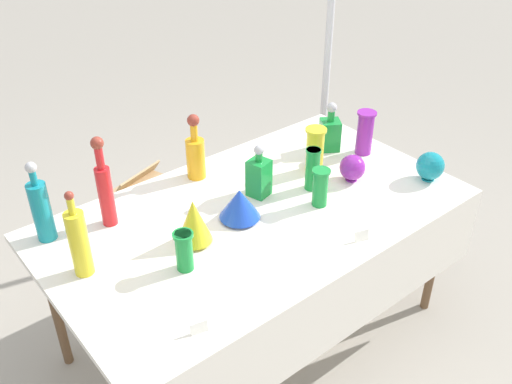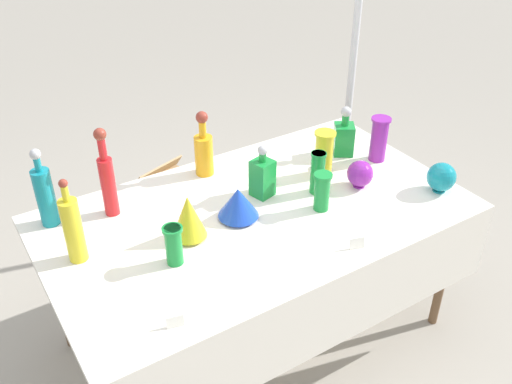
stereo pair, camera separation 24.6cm
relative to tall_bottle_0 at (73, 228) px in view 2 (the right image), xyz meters
The scene contains 21 objects.
ground_plane 1.19m from the tall_bottle_0, ahead, with size 40.00×40.00×0.00m, color #A0998C.
display_table 0.80m from the tall_bottle_0, 10.43° to the right, with size 1.85×1.07×0.76m.
tall_bottle_0 is the anchor object (origin of this frame).
tall_bottle_1 0.30m from the tall_bottle_0, 94.95° to the left, with size 0.08×0.08×0.36m.
tall_bottle_2 0.32m from the tall_bottle_0, 45.57° to the left, with size 0.06×0.06×0.41m.
tall_bottle_3 0.79m from the tall_bottle_0, 23.21° to the left, with size 0.09×0.09×0.33m.
square_decanter_0 1.42m from the tall_bottle_0, ahead, with size 0.14×0.14×0.26m.
square_decanter_1 0.86m from the tall_bottle_0, ahead, with size 0.11×0.11×0.26m.
slender_vase_0 1.20m from the tall_bottle_0, ahead, with size 0.10×0.10×0.23m.
slender_vase_1 0.39m from the tall_bottle_0, 35.78° to the right, with size 0.08×0.08×0.17m.
slender_vase_2 1.04m from the tall_bottle_0, 13.04° to the right, with size 0.08×0.08×0.18m.
slender_vase_3 1.53m from the tall_bottle_0, ahead, with size 0.10×0.10×0.23m.
slender_vase_4 1.09m from the tall_bottle_0, ahead, with size 0.07×0.07×0.21m.
fluted_vase_0 0.68m from the tall_bottle_0, ahead, with size 0.18×0.18×0.15m.
fluted_vase_1 0.45m from the tall_bottle_0, 14.34° to the right, with size 0.14×0.14×0.20m.
round_bowl_0 1.62m from the tall_bottle_0, 14.69° to the right, with size 0.13×0.13×0.14m.
round_bowl_1 1.30m from the tall_bottle_0, ahead, with size 0.12×0.12×0.13m.
price_tag_left 0.57m from the tall_bottle_0, 72.69° to the right, with size 0.06×0.01×0.04m, color white.
price_tag_center 1.11m from the tall_bottle_0, 28.87° to the right, with size 0.06×0.01×0.05m, color white.
cardboard_box_behind_left 1.48m from the tall_bottle_0, 51.46° to the left, with size 0.49×0.47×0.40m.
canopy_pole 1.98m from the tall_bottle_0, 17.56° to the left, with size 0.18×0.18×2.74m.
Camera 2 is at (-1.10, -1.74, 2.20)m, focal length 40.00 mm.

